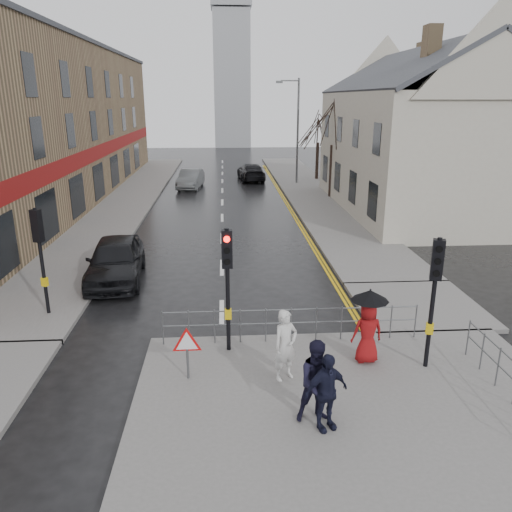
{
  "coord_description": "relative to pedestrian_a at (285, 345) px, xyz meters",
  "views": [
    {
      "loc": [
        0.17,
        -11.98,
        6.66
      ],
      "look_at": [
        1.13,
        3.21,
        1.83
      ],
      "focal_mm": 35.0,
      "sensor_mm": 36.0,
      "label": 1
    }
  ],
  "objects": [
    {
      "name": "pedestrian_with_umbrella",
      "position": [
        2.19,
        0.69,
        0.21
      ],
      "size": [
        0.96,
        0.96,
        1.98
      ],
      "color": "maroon",
      "rests_on": "near_pavement"
    },
    {
      "name": "pedestrian_d",
      "position": [
        0.59,
        -1.97,
        -0.04
      ],
      "size": [
        1.07,
        0.75,
        1.69
      ],
      "primitive_type": "imported",
      "rotation": [
        0.0,
        0.0,
        0.37
      ],
      "color": "black",
      "rests_on": "near_pavement"
    },
    {
      "name": "warning_sign",
      "position": [
        -2.35,
        0.13,
        0.01
      ],
      "size": [
        0.8,
        0.07,
        1.35
      ],
      "color": "#595B5E",
      "rests_on": "near_pavement"
    },
    {
      "name": "pavement_bridge_right",
      "position": [
        4.95,
        4.34,
        -0.96
      ],
      "size": [
        4.0,
        4.2,
        0.14
      ],
      "primitive_type": "cube",
      "color": "#605E5B",
      "rests_on": "ground"
    },
    {
      "name": "ground",
      "position": [
        -1.55,
        1.34,
        -1.03
      ],
      "size": [
        120.0,
        120.0,
        0.0
      ],
      "primitive_type": "plane",
      "color": "black",
      "rests_on": "ground"
    },
    {
      "name": "car_far",
      "position": [
        0.89,
        31.71,
        -0.32
      ],
      "size": [
        2.38,
        5.0,
        1.41
      ],
      "primitive_type": "imported",
      "rotation": [
        0.0,
        0.0,
        3.23
      ],
      "color": "black",
      "rests_on": "ground"
    },
    {
      "name": "traffic_signal_near_right",
      "position": [
        3.65,
        0.34,
        1.43
      ],
      "size": [
        0.34,
        0.33,
        3.4
      ],
      "color": "black",
      "rests_on": "near_pavement"
    },
    {
      "name": "guard_railing_front",
      "position": [
        0.4,
        1.94,
        -0.17
      ],
      "size": [
        7.14,
        0.04,
        1.0
      ],
      "color": "#595B5E",
      "rests_on": "near_pavement"
    },
    {
      "name": "near_pavement",
      "position": [
        1.45,
        -2.16,
        -0.96
      ],
      "size": [
        10.0,
        9.0,
        0.14
      ],
      "primitive_type": "cube",
      "color": "#605E5B",
      "rests_on": "ground"
    },
    {
      "name": "tree_far",
      "position": [
        6.45,
        31.34,
        3.4
      ],
      "size": [
        2.4,
        2.4,
        5.64
      ],
      "color": "#33221C",
      "rests_on": "right_pavement"
    },
    {
      "name": "building_left_terrace",
      "position": [
        -13.55,
        23.34,
        3.97
      ],
      "size": [
        8.0,
        42.0,
        10.0
      ],
      "primitive_type": "cube",
      "color": "#8E7552",
      "rests_on": "ground"
    },
    {
      "name": "tree_near",
      "position": [
        5.95,
        23.34,
        4.11
      ],
      "size": [
        2.4,
        2.4,
        6.58
      ],
      "color": "#33221C",
      "rests_on": "right_pavement"
    },
    {
      "name": "right_pavement",
      "position": [
        4.95,
        26.34,
        -0.96
      ],
      "size": [
        4.0,
        40.0,
        0.14
      ],
      "primitive_type": "cube",
      "color": "#605E5B",
      "rests_on": "ground"
    },
    {
      "name": "traffic_signal_near_left",
      "position": [
        -1.35,
        1.54,
        1.43
      ],
      "size": [
        0.28,
        0.27,
        3.4
      ],
      "color": "black",
      "rests_on": "near_pavement"
    },
    {
      "name": "building_right_cream",
      "position": [
        10.45,
        19.34,
        3.75
      ],
      "size": [
        9.0,
        16.4,
        10.1
      ],
      "color": "#BCB6A4",
      "rests_on": "ground"
    },
    {
      "name": "church_tower",
      "position": [
        -0.05,
        63.34,
        7.97
      ],
      "size": [
        5.0,
        5.0,
        18.0
      ],
      "primitive_type": "cube",
      "color": "#93969B",
      "rests_on": "ground"
    },
    {
      "name": "car_mid",
      "position": [
        -3.98,
        28.05,
        -0.32
      ],
      "size": [
        2.05,
        4.47,
        1.42
      ],
      "primitive_type": "imported",
      "rotation": [
        0.0,
        0.0,
        -0.13
      ],
      "color": "#4C4F51",
      "rests_on": "ground"
    },
    {
      "name": "pedestrian_b",
      "position": [
        0.48,
        -1.68,
        0.03
      ],
      "size": [
        0.96,
        0.78,
        1.83
      ],
      "primitive_type": "imported",
      "rotation": [
        0.0,
        0.0,
        0.11
      ],
      "color": "black",
      "rests_on": "near_pavement"
    },
    {
      "name": "left_pavement",
      "position": [
        -8.05,
        24.34,
        -0.96
      ],
      "size": [
        4.0,
        44.0,
        0.14
      ],
      "primitive_type": "cube",
      "color": "#605E5B",
      "rests_on": "ground"
    },
    {
      "name": "traffic_signal_far_left",
      "position": [
        -7.05,
        4.34,
        1.43
      ],
      "size": [
        0.34,
        0.33,
        3.4
      ],
      "color": "black",
      "rests_on": "left_pavement"
    },
    {
      "name": "car_parked",
      "position": [
        -5.55,
        7.59,
        -0.2
      ],
      "size": [
        2.31,
        4.98,
        1.65
      ],
      "primitive_type": "imported",
      "rotation": [
        0.0,
        0.0,
        0.08
      ],
      "color": "black",
      "rests_on": "ground"
    },
    {
      "name": "pedestrian_a",
      "position": [
        0.0,
        0.0,
        0.0
      ],
      "size": [
        0.77,
        0.68,
        1.77
      ],
      "primitive_type": "imported",
      "rotation": [
        0.0,
        0.0,
        0.5
      ],
      "color": "silver",
      "rests_on": "near_pavement"
    },
    {
      "name": "street_lamp",
      "position": [
        4.27,
        29.34,
        3.68
      ],
      "size": [
        1.83,
        0.25,
        8.0
      ],
      "color": "#595B5E",
      "rests_on": "right_pavement"
    }
  ]
}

